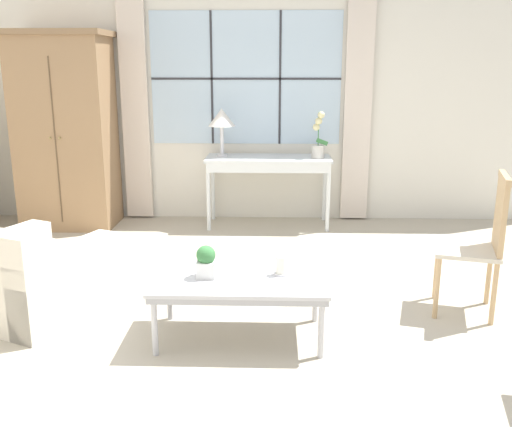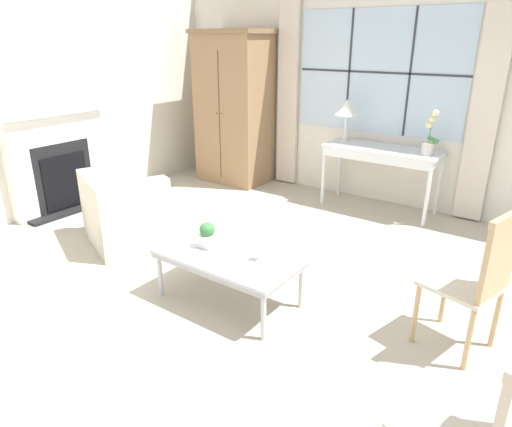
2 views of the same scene
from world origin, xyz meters
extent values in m
plane|color=#B2A893|center=(0.00, 0.00, 0.00)|extent=(14.00, 14.00, 0.00)
cube|color=silver|center=(0.00, 3.03, 1.40)|extent=(7.20, 0.06, 2.80)
cube|color=silver|center=(0.00, 3.00, 1.62)|extent=(2.14, 0.01, 1.46)
cube|color=#2D2D33|center=(-0.39, 2.99, 1.62)|extent=(0.02, 0.02, 1.46)
cube|color=#2D2D33|center=(0.39, 2.99, 1.62)|extent=(0.02, 0.02, 1.46)
cube|color=#2D2D33|center=(0.00, 2.99, 1.62)|extent=(2.14, 0.02, 0.02)
cube|color=beige|center=(-1.26, 2.95, 1.27)|extent=(0.31, 0.06, 2.50)
cube|color=beige|center=(1.26, 2.95, 1.27)|extent=(0.31, 0.06, 2.50)
cube|color=silver|center=(-3.03, 0.60, 1.40)|extent=(0.06, 7.20, 2.80)
cube|color=black|center=(-2.83, 0.36, 0.02)|extent=(0.34, 1.10, 0.04)
cube|color=white|center=(-2.91, 0.36, 0.59)|extent=(0.18, 1.22, 1.18)
cube|color=white|center=(-2.88, 0.36, 1.20)|extent=(0.24, 1.30, 0.04)
cube|color=black|center=(-2.81, 0.36, 0.39)|extent=(0.02, 0.58, 0.65)
cube|color=black|center=(-2.82, 0.36, 0.45)|extent=(0.01, 0.74, 0.81)
cube|color=white|center=(-2.98, 0.36, 1.68)|extent=(0.04, 1.08, 0.96)
cube|color=silver|center=(-2.96, 0.36, 1.68)|extent=(0.01, 1.00, 0.88)
cube|color=#93704C|center=(-1.96, 2.62, 1.03)|extent=(0.98, 0.66, 2.07)
cube|color=olive|center=(-1.96, 2.62, 2.10)|extent=(1.06, 0.72, 0.06)
cube|color=brown|center=(-1.96, 2.28, 0.99)|extent=(0.01, 0.01, 1.74)
sphere|color=#997F4C|center=(-2.01, 2.28, 1.03)|extent=(0.03, 0.03, 0.03)
sphere|color=#997F4C|center=(-1.91, 2.28, 1.03)|extent=(0.03, 0.03, 0.03)
cube|color=silver|center=(0.26, 2.67, 0.77)|extent=(1.38, 0.54, 0.03)
cube|color=silver|center=(0.26, 2.67, 0.70)|extent=(1.33, 0.52, 0.10)
cylinder|color=silver|center=(-0.39, 2.44, 0.38)|extent=(0.04, 0.04, 0.75)
cylinder|color=silver|center=(0.91, 2.44, 0.38)|extent=(0.04, 0.04, 0.75)
cylinder|color=silver|center=(-0.39, 2.90, 0.38)|extent=(0.04, 0.04, 0.75)
cylinder|color=silver|center=(0.91, 2.90, 0.38)|extent=(0.04, 0.04, 0.75)
cylinder|color=silver|center=(-0.25, 2.71, 0.79)|extent=(0.12, 0.12, 0.02)
cylinder|color=silver|center=(-0.25, 2.71, 0.96)|extent=(0.04, 0.04, 0.31)
cone|color=white|center=(-0.25, 2.71, 1.21)|extent=(0.30, 0.30, 0.19)
cylinder|color=#BCB7AD|center=(0.80, 2.61, 0.85)|extent=(0.14, 0.14, 0.14)
cylinder|color=#38753D|center=(0.80, 2.61, 1.10)|extent=(0.01, 0.01, 0.36)
cube|color=#38753D|center=(0.85, 2.61, 0.96)|extent=(0.13, 0.02, 0.08)
sphere|color=beige|center=(0.78, 2.62, 1.12)|extent=(0.08, 0.08, 0.08)
sphere|color=beige|center=(0.80, 2.62, 1.18)|extent=(0.08, 0.08, 0.08)
sphere|color=beige|center=(0.83, 2.62, 1.25)|extent=(0.08, 0.08, 0.08)
cube|color=beige|center=(-1.46, 0.31, 0.19)|extent=(1.20, 1.23, 0.39)
cube|color=beige|center=(-1.62, -0.05, 0.56)|extent=(0.89, 0.50, 0.34)
cube|color=beige|center=(-1.78, 0.45, 0.26)|extent=(0.56, 0.96, 0.53)
cube|color=beige|center=(-1.14, 0.18, 0.26)|extent=(0.56, 0.96, 0.53)
cube|color=beige|center=(1.73, 0.38, 0.48)|extent=(0.54, 0.54, 0.03)
cube|color=tan|center=(1.92, 0.33, 0.75)|extent=(0.14, 0.40, 0.51)
cube|color=tan|center=(1.92, 0.33, 1.02)|extent=(0.15, 0.43, 0.05)
cylinder|color=tan|center=(1.50, 0.24, 0.23)|extent=(0.04, 0.04, 0.46)
cylinder|color=tan|center=(1.59, 0.61, 0.23)|extent=(0.04, 0.04, 0.46)
cylinder|color=tan|center=(1.86, 0.15, 0.23)|extent=(0.04, 0.04, 0.46)
cylinder|color=tan|center=(1.96, 0.51, 0.23)|extent=(0.04, 0.04, 0.46)
cylinder|color=beige|center=(1.86, -0.68, 0.23)|extent=(0.04, 0.04, 0.45)
cube|color=#BCBCC1|center=(0.11, -0.10, 0.41)|extent=(1.14, 0.62, 0.03)
cube|color=#A0A0A4|center=(0.11, -0.10, 0.38)|extent=(1.12, 0.61, 0.04)
cylinder|color=#BCBCC1|center=(-0.41, -0.36, 0.20)|extent=(0.04, 0.04, 0.40)
cylinder|color=#BCBCC1|center=(0.63, -0.36, 0.20)|extent=(0.04, 0.04, 0.40)
cylinder|color=#BCBCC1|center=(-0.41, 0.16, 0.20)|extent=(0.04, 0.04, 0.40)
cylinder|color=#BCBCC1|center=(0.63, 0.16, 0.20)|extent=(0.04, 0.04, 0.40)
cube|color=white|center=(-0.12, -0.09, 0.48)|extent=(0.12, 0.12, 0.11)
sphere|color=#38753D|center=(-0.12, -0.09, 0.58)|extent=(0.13, 0.13, 0.13)
cylinder|color=silver|center=(0.38, -0.03, 0.43)|extent=(0.10, 0.10, 0.01)
cylinder|color=white|center=(0.38, -0.03, 0.49)|extent=(0.07, 0.07, 0.12)
cylinder|color=black|center=(0.38, -0.03, 0.56)|extent=(0.00, 0.00, 0.01)
camera|label=1|loc=(0.32, -3.60, 1.78)|focal=40.00mm
camera|label=2|loc=(2.17, -2.60, 2.03)|focal=32.00mm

